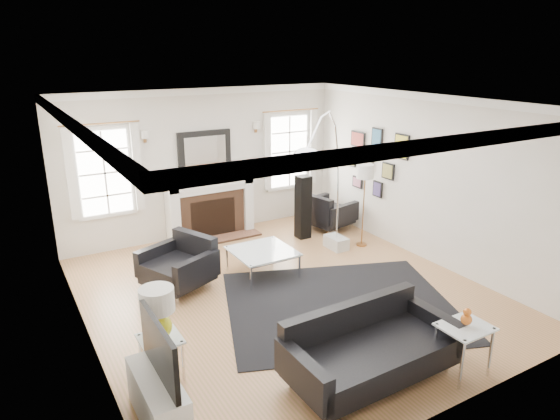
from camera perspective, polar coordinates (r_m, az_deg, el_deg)
floor at (r=7.55m, az=0.61°, el=-9.44°), size 6.00×6.00×0.00m
back_wall at (r=9.63m, az=-8.63°, el=5.31°), size 5.50×0.04×2.80m
front_wall at (r=4.88m, az=19.33°, el=-8.28°), size 5.50×0.04×2.80m
left_wall at (r=6.15m, az=-21.93°, el=-3.12°), size 0.04×6.00×2.80m
right_wall at (r=8.71m, az=16.38°, el=3.44°), size 0.04×6.00×2.80m
ceiling at (r=6.74m, az=0.70°, el=12.22°), size 5.50×6.00×0.02m
crown_molding at (r=6.75m, az=0.69°, el=11.71°), size 5.50×6.00×0.12m
fireplace at (r=9.66m, az=-7.92°, el=0.11°), size 1.70×0.69×1.11m
mantel_mirror at (r=9.54m, az=-8.59°, el=6.72°), size 1.05×0.07×0.75m
window_left at (r=9.06m, az=-19.42°, el=4.08°), size 1.24×0.15×1.62m
window_right at (r=10.38m, az=1.03°, el=6.75°), size 1.24×0.15×1.62m
gallery_wall at (r=9.56m, az=10.71°, el=5.93°), size 0.04×1.73×1.29m
tv_unit at (r=5.22m, az=-13.73°, el=-19.67°), size 0.35×1.00×1.09m
area_rug at (r=7.25m, az=6.83°, el=-10.75°), size 3.86×3.55×0.01m
sofa at (r=5.74m, az=9.98°, el=-15.39°), size 1.96×0.92×0.63m
armchair_left at (r=7.70m, az=-11.27°, el=-6.23°), size 1.16×1.22×0.65m
armchair_right at (r=10.03m, az=5.32°, el=-0.32°), size 0.98×1.06×0.62m
coffee_table at (r=7.98m, az=-2.02°, el=-4.84°), size 0.94×0.94×0.42m
side_table_left at (r=5.78m, az=-13.47°, el=-14.90°), size 0.44×0.44×0.49m
nesting_table at (r=5.98m, az=20.31°, el=-13.33°), size 0.54×0.46×0.60m
gourd_lamp at (r=5.56m, az=-13.81°, el=-11.04°), size 0.37×0.37×0.60m
orange_vase at (r=5.87m, az=20.55°, el=-11.42°), size 0.12×0.12×0.20m
arc_floor_lamp at (r=7.79m, az=5.10°, el=2.78°), size 1.89×1.75×2.67m
stick_floor_lamp at (r=9.00m, az=9.70°, el=3.90°), size 0.31×0.31×1.53m
speaker_tower at (r=9.47m, az=2.66°, el=0.33°), size 0.24×0.24×1.22m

